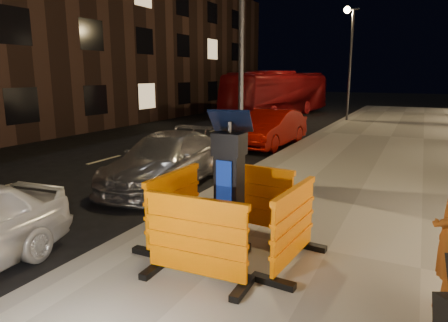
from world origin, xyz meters
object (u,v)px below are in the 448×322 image
at_px(parking_kiosk, 229,187).
at_px(bus_doubledecker, 278,116).
at_px(barrier_front, 196,240).
at_px(barrier_bldgside, 293,227).
at_px(car_silver, 167,185).
at_px(barrier_back, 254,198).
at_px(car_red, 270,146).
at_px(barrier_kerbside, 174,207).

distance_m(parking_kiosk, bus_doubledecker, 21.65).
distance_m(barrier_front, bus_doubledecker, 22.54).
distance_m(parking_kiosk, barrier_bldgside, 1.04).
bearing_deg(car_silver, barrier_back, -38.89).
relative_size(parking_kiosk, car_silver, 0.45).
bearing_deg(barrier_back, parking_kiosk, -84.26).
distance_m(barrier_back, car_silver, 3.90).
relative_size(barrier_back, car_red, 0.33).
bearing_deg(barrier_bldgside, barrier_kerbside, 94.74).
height_order(barrier_kerbside, car_red, barrier_kerbside).
bearing_deg(barrier_kerbside, car_silver, 36.90).
height_order(car_red, bus_doubledecker, bus_doubledecker).
relative_size(barrier_front, barrier_back, 1.00).
bearing_deg(car_silver, car_red, 80.56).
bearing_deg(barrier_kerbside, parking_kiosk, -89.26).
relative_size(car_silver, car_red, 1.03).
height_order(barrier_kerbside, car_silver, barrier_kerbside).
distance_m(barrier_back, barrier_bldgside, 1.34).
bearing_deg(car_red, car_silver, -90.57).
xyz_separation_m(parking_kiosk, barrier_bldgside, (0.95, 0.00, -0.43)).
bearing_deg(car_red, barrier_front, -71.54).
relative_size(parking_kiosk, bus_doubledecker, 0.19).
height_order(parking_kiosk, bus_doubledecker, parking_kiosk).
bearing_deg(parking_kiosk, barrier_front, -87.26).
bearing_deg(parking_kiosk, barrier_bldgside, 2.74).
bearing_deg(parking_kiosk, car_red, 109.05).
xyz_separation_m(barrier_back, bus_doubledecker, (-6.26, 19.74, -0.70)).
height_order(car_silver, bus_doubledecker, bus_doubledecker).
relative_size(barrier_back, barrier_kerbside, 1.00).
relative_size(barrier_bldgside, bus_doubledecker, 0.13).
height_order(barrier_front, barrier_kerbside, same).
xyz_separation_m(barrier_back, car_red, (-2.74, 8.42, -0.70)).
distance_m(parking_kiosk, barrier_kerbside, 1.04).
height_order(barrier_bldgside, car_red, barrier_bldgside).
xyz_separation_m(barrier_back, barrier_kerbside, (-0.95, -0.95, 0.00)).
xyz_separation_m(barrier_front, barrier_bldgside, (0.95, 0.95, 0.00)).
bearing_deg(barrier_back, barrier_bldgside, -39.26).
distance_m(parking_kiosk, car_red, 9.82).
xyz_separation_m(car_red, bus_doubledecker, (-3.52, 11.33, 0.00)).
relative_size(barrier_front, barrier_bldgside, 1.00).
relative_size(barrier_kerbside, barrier_bldgside, 1.00).
height_order(barrier_back, barrier_bldgside, same).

